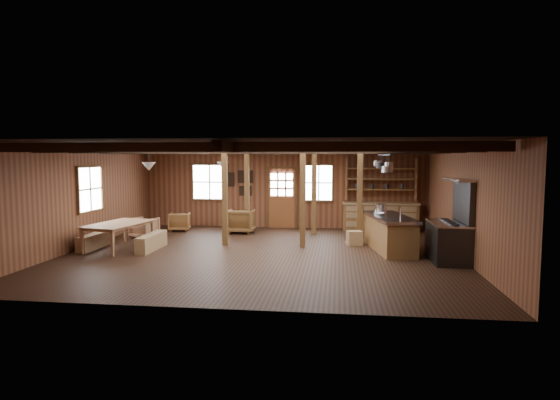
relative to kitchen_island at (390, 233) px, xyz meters
name	(u,v)px	position (x,y,z in m)	size (l,w,h in m)	color
room	(261,200)	(-3.35, -0.80, 0.92)	(10.04, 9.04, 2.84)	black
ceiling_joists	(262,150)	(-3.35, -0.62, 2.20)	(9.80, 8.82, 0.18)	black
timber_posts	(289,194)	(-2.83, 1.28, 0.92)	(3.95, 2.35, 2.80)	#4D2F16
back_door	(282,203)	(-3.35, 3.65, 0.40)	(1.02, 0.08, 2.15)	brown
window_back_left	(210,182)	(-5.95, 3.66, 1.12)	(1.32, 0.06, 1.32)	white
window_back_right	(319,183)	(-2.05, 3.66, 1.12)	(1.02, 0.06, 1.32)	white
window_left	(90,189)	(-8.31, -0.30, 1.12)	(0.14, 1.24, 1.32)	white
notice_boards	(240,181)	(-4.85, 3.66, 1.16)	(1.08, 0.03, 0.90)	beige
back_counter	(380,213)	(0.05, 3.41, 0.12)	(2.55, 0.60, 2.45)	brown
pendant_lamps	(188,166)	(-5.60, 0.20, 1.77)	(1.86, 2.36, 0.66)	#2D2D30
pot_rack	(383,165)	(-0.25, -0.50, 1.82)	(0.38, 3.00, 0.45)	#2D2D30
kitchen_island	(390,233)	(0.00, 0.00, 0.00)	(1.29, 2.61, 1.20)	brown
step_stool	(354,238)	(-0.90, 0.64, -0.27)	(0.46, 0.33, 0.41)	brown
commercial_range	(450,235)	(1.30, -1.16, 0.16)	(0.82, 1.61, 1.99)	#2D2D30
dining_table	(120,236)	(-7.25, -0.69, -0.12)	(2.02, 1.12, 0.71)	#9C6B47
bench_wall	(95,241)	(-8.00, -0.69, -0.27)	(0.28, 1.50, 0.41)	brown
bench_aisle	(152,242)	(-6.37, -0.69, -0.26)	(0.29, 1.56, 0.43)	brown
armchair_a	(180,222)	(-6.70, 2.52, -0.17)	(0.67, 0.68, 0.62)	brown
armchair_b	(241,221)	(-4.54, 2.35, -0.09)	(0.83, 0.86, 0.78)	brown
armchair_c	(144,228)	(-7.32, 1.05, -0.15)	(0.69, 0.71, 0.65)	#986545
counter_pot	(381,208)	(-0.15, 1.00, 0.56)	(0.33, 0.33, 0.20)	silver
bowl	(379,214)	(-0.28, 0.06, 0.50)	(0.29, 0.29, 0.07)	silver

